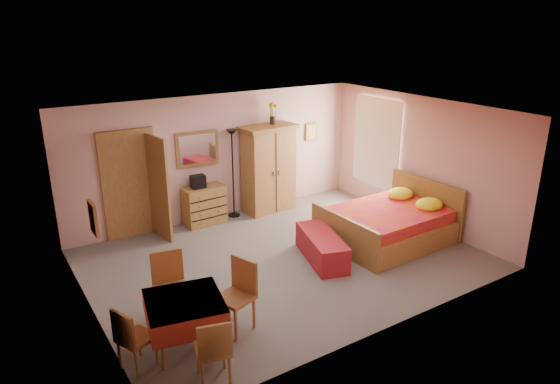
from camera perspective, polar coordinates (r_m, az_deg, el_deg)
floor at (r=8.90m, az=0.51°, el=-7.66°), size 6.50×6.50×0.00m
ceiling at (r=8.06m, az=0.57°, el=9.04°), size 6.50×6.50×0.00m
wall_back at (r=10.48m, az=-7.01°, el=4.03°), size 6.50×0.10×2.60m
wall_front at (r=6.60m, az=12.61°, el=-5.70°), size 6.50×0.10×2.60m
wall_left at (r=7.25m, az=-21.52°, el=-4.29°), size 0.10×5.00×2.60m
wall_right at (r=10.46m, az=15.62°, el=3.42°), size 0.10×5.00×2.60m
doorway at (r=9.89m, az=-16.79°, el=0.74°), size 1.06×0.12×2.15m
window at (r=11.19m, az=11.01°, el=5.60°), size 0.08×1.40×1.95m
picture_left at (r=6.56m, az=-20.57°, el=-2.86°), size 0.04×0.32×0.42m
picture_back at (r=11.57m, az=3.57°, el=6.87°), size 0.30×0.04×0.40m
chest_of_drawers at (r=10.34m, az=-8.62°, el=-1.53°), size 0.86×0.46×0.79m
wall_mirror at (r=10.18m, az=-9.44°, el=4.91°), size 0.89×0.10×0.70m
stereo at (r=10.14m, az=-9.35°, el=1.17°), size 0.28×0.21×0.26m
floor_lamp at (r=10.49m, az=-5.40°, el=2.07°), size 0.29×0.29×1.89m
wardrobe at (r=10.78m, az=-1.30°, el=2.66°), size 1.26×0.72×1.90m
sunflower_vase at (r=10.65m, az=-0.84°, el=8.97°), size 0.19×0.19×0.46m
bed at (r=9.60m, az=12.12°, el=-2.62°), size 2.29×1.82×1.04m
bench at (r=8.82m, az=4.79°, el=-6.30°), size 0.91×1.50×0.47m
dining_table at (r=6.69m, az=-10.71°, el=-14.57°), size 1.12×1.12×0.69m
chair_south at (r=6.08m, az=-7.69°, el=-17.29°), size 0.48×0.48×0.86m
chair_north at (r=7.18m, az=-12.34°, el=-10.77°), size 0.52×0.52×0.99m
chair_west at (r=6.46m, az=-16.11°, el=-15.66°), size 0.50×0.50×0.83m
chair_east at (r=6.87m, az=-5.21°, el=-11.87°), size 0.57×0.57×0.99m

